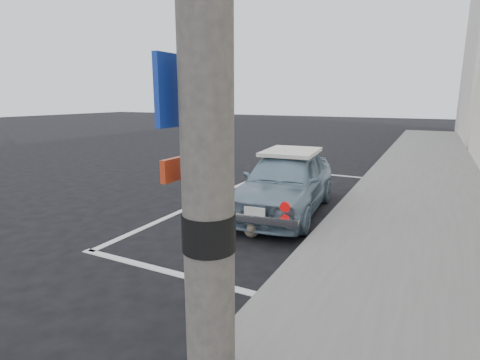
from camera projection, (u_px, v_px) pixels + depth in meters
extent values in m
plane|color=black|center=(163.00, 251.00, 5.38)|extent=(80.00, 80.00, 0.00)
cube|color=slate|center=(414.00, 238.00, 5.68)|extent=(2.80, 40.00, 0.15)
cube|color=silver|center=(169.00, 272.00, 4.72)|extent=(3.00, 0.12, 0.01)
cube|color=silver|center=(319.00, 174.00, 10.80)|extent=(3.00, 0.12, 0.01)
cube|color=silver|center=(216.00, 196.00, 8.39)|extent=(0.12, 7.00, 0.01)
cylinder|color=black|center=(209.00, 232.00, 2.45)|extent=(0.36, 0.36, 0.25)
cube|color=#1536B0|center=(174.00, 91.00, 2.36)|extent=(0.04, 0.35, 0.45)
cube|color=red|center=(177.00, 169.00, 2.47)|extent=(0.04, 0.30, 0.15)
cube|color=white|center=(176.00, 169.00, 2.47)|extent=(0.02, 0.16, 0.08)
imported|color=#7995A9|center=(286.00, 182.00, 7.12)|extent=(1.70, 3.59, 1.19)
cube|color=silver|center=(291.00, 152.00, 7.32)|extent=(1.09, 1.40, 0.07)
cube|color=silver|center=(255.00, 218.00, 5.63)|extent=(1.34, 0.24, 0.12)
cube|color=white|center=(254.00, 213.00, 5.57)|extent=(0.33, 0.05, 0.17)
cylinder|color=red|center=(227.00, 200.00, 5.72)|extent=(0.15, 0.05, 0.15)
cylinder|color=red|center=(285.00, 207.00, 5.38)|extent=(0.15, 0.05, 0.15)
cylinder|color=red|center=(227.00, 212.00, 5.76)|extent=(0.12, 0.05, 0.12)
cylinder|color=red|center=(285.00, 219.00, 5.42)|extent=(0.12, 0.05, 0.12)
ellipsoid|color=#726257|center=(252.00, 229.00, 5.92)|extent=(0.37, 0.44, 0.23)
sphere|color=#726257|center=(251.00, 228.00, 5.73)|extent=(0.15, 0.15, 0.15)
cone|color=#726257|center=(249.00, 223.00, 5.72)|extent=(0.05, 0.05, 0.06)
cone|color=#726257|center=(254.00, 224.00, 5.72)|extent=(0.05, 0.05, 0.06)
cylinder|color=#726257|center=(256.00, 230.00, 6.11)|extent=(0.20, 0.20, 0.03)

